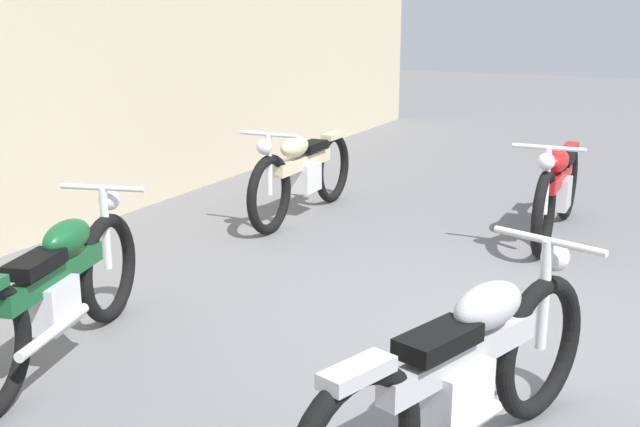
% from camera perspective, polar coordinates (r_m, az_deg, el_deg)
% --- Properties ---
extents(ground_plane, '(40.00, 40.00, 0.00)m').
position_cam_1_polar(ground_plane, '(5.25, 12.24, -8.27)').
color(ground_plane, slate).
extents(motorcycle_green, '(2.01, 0.77, 0.92)m').
position_cam_1_polar(motorcycle_green, '(4.79, -18.60, -5.31)').
color(motorcycle_green, black).
rests_on(motorcycle_green, ground_plane).
extents(motorcycle_red, '(2.10, 0.59, 0.94)m').
position_cam_1_polar(motorcycle_red, '(7.35, 16.88, 1.82)').
color(motorcycle_red, black).
rests_on(motorcycle_red, ground_plane).
extents(motorcycle_silver, '(2.04, 0.88, 0.95)m').
position_cam_1_polar(motorcycle_silver, '(3.58, 10.46, -11.49)').
color(motorcycle_silver, black).
rests_on(motorcycle_silver, ground_plane).
extents(motorcycle_cream, '(2.10, 0.59, 0.94)m').
position_cam_1_polar(motorcycle_cream, '(7.71, -1.30, 3.04)').
color(motorcycle_cream, black).
rests_on(motorcycle_cream, ground_plane).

